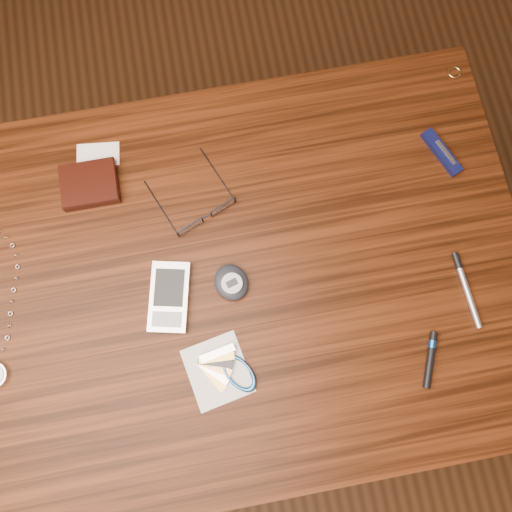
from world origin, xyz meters
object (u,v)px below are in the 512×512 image
object	(u,v)px
desk	(233,287)
pda_phone	(169,297)
silver_pen	(465,284)
wallet_and_card	(90,184)
notepad_keys	(228,371)
eyeglasses	(205,214)
pocket_knife	(442,152)
pedometer	(231,282)

from	to	relation	value
desk	pda_phone	size ratio (longest dim) A/B	7.96
pda_phone	silver_pen	distance (m)	0.48
wallet_and_card	notepad_keys	bearing A→B (deg)	-63.07
wallet_and_card	eyeglasses	bearing A→B (deg)	-25.86
silver_pen	wallet_and_card	bearing A→B (deg)	154.07
wallet_and_card	eyeglasses	size ratio (longest dim) A/B	0.80
eyeglasses	silver_pen	bearing A→B (deg)	-25.97
desk	pda_phone	bearing A→B (deg)	-171.67
eyeglasses	pocket_knife	world-z (taller)	eyeglasses
notepad_keys	desk	bearing A→B (deg)	78.55
eyeglasses	pda_phone	xyz separation A→B (m)	(-0.08, -0.13, -0.00)
wallet_and_card	pda_phone	distance (m)	0.24
desk	silver_pen	world-z (taller)	silver_pen
wallet_and_card	pocket_knife	bearing A→B (deg)	-4.96
eyeglasses	pedometer	size ratio (longest dim) A/B	2.04
desk	pda_phone	distance (m)	0.15
eyeglasses	pocket_knife	xyz separation A→B (m)	(0.42, 0.04, -0.01)
pda_phone	silver_pen	world-z (taller)	pda_phone
pocket_knife	silver_pen	world-z (taller)	pocket_knife
pda_phone	notepad_keys	world-z (taller)	pda_phone
pocket_knife	pedometer	bearing A→B (deg)	-158.18
eyeglasses	notepad_keys	xyz separation A→B (m)	(-0.01, -0.26, -0.01)
desk	pedometer	distance (m)	0.11
pocket_knife	silver_pen	size ratio (longest dim) A/B	0.73
pocket_knife	pda_phone	bearing A→B (deg)	-161.87
pda_phone	pocket_knife	bearing A→B (deg)	18.13
notepad_keys	silver_pen	bearing A→B (deg)	9.21
notepad_keys	pocket_knife	world-z (taller)	same
desk	silver_pen	bearing A→B (deg)	-12.24
desk	pocket_knife	bearing A→B (deg)	20.50
pda_phone	pedometer	size ratio (longest dim) A/B	1.67
pocket_knife	silver_pen	bearing A→B (deg)	-95.90
pda_phone	pocket_knife	size ratio (longest dim) A/B	1.34
pda_phone	notepad_keys	bearing A→B (deg)	-61.21
desk	eyeglasses	bearing A→B (deg)	101.77
wallet_and_card	pocket_knife	size ratio (longest dim) A/B	1.30
notepad_keys	silver_pen	world-z (taller)	notepad_keys
desk	pda_phone	world-z (taller)	pda_phone
wallet_and_card	silver_pen	xyz separation A→B (m)	(0.59, -0.28, -0.01)
eyeglasses	pedometer	distance (m)	0.13
desk	pocket_knife	size ratio (longest dim) A/B	10.62
wallet_and_card	pocket_knife	xyz separation A→B (m)	(0.61, -0.05, -0.00)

